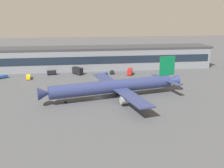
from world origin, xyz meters
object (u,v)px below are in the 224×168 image
Objects in this scene: crew_van at (52,72)px; airliner at (115,86)px; belt_loader at (28,77)px; stair_truck at (130,71)px; follow_me_car at (104,74)px; baggage_tug at (112,72)px; catering_truck at (77,71)px; pushback_tractor at (3,76)px.

airliner is at bearing -57.41° from crew_van.
stair_truck is at bearing 2.25° from belt_loader.
baggage_tug is (5.27, 4.72, -0.00)m from follow_me_car.
stair_truck is 0.88× the size of catering_truck.
catering_truck is (-29.97, 5.39, 0.31)m from stair_truck.
airliner is 13.69× the size of follow_me_car.
catering_truck is (-20.04, 1.68, 1.21)m from baggage_tug.
catering_truck is (-14.77, 6.40, 1.20)m from follow_me_car.
follow_me_car is 15.26m from stair_truck.
catering_truck is (14.69, -0.73, 0.83)m from crew_van.
airliner is 39.82m from follow_me_car.
airliner is 48.54m from catering_truck.
belt_loader is at bearing -172.74° from baggage_tug.
baggage_tug is 60.87m from pushback_tractor.
follow_me_car is 0.83× the size of pushback_tractor.
airliner is 11.31× the size of pushback_tractor.
crew_van is 1.00× the size of pushback_tractor.
follow_me_car and baggage_tug have the same top height.
catering_truck is at bearing 175.21° from baggage_tug.
pushback_tractor is 0.82× the size of belt_loader.
follow_me_car is 0.69× the size of stair_truck.
airliner is 43.34m from stair_truck.
airliner is 8.34× the size of catering_truck.
airliner is 9.25× the size of belt_loader.
crew_van reaches higher than baggage_tug.
airliner is 15.41× the size of baggage_tug.
catering_truck reaches higher than baggage_tug.
baggage_tug is 46.87m from belt_loader.
belt_loader is (14.33, -3.81, 0.10)m from pushback_tractor.
pushback_tractor is (-55.99, 42.23, -3.95)m from airliner.
follow_me_car is at bearing -2.68° from pushback_tractor.
stair_truck is (70.75, -1.59, 0.93)m from pushback_tractor.
airliner is 55.60m from crew_van.
belt_loader is at bearing -178.32° from follow_me_car.
follow_me_car is 30.31m from crew_van.
airliner is 9.48× the size of stair_truck.
pushback_tractor is 0.84× the size of stair_truck.
belt_loader reaches higher than baggage_tug.
pushback_tractor is (-60.83, -2.11, -0.04)m from baggage_tug.
catering_truck reaches higher than stair_truck.
stair_truck is at bearing 70.03° from airliner.
catering_truck is at bearing -2.85° from crew_van.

